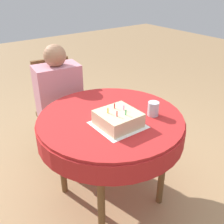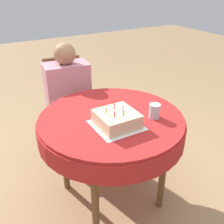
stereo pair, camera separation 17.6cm
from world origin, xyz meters
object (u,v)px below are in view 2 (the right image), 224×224
birthday_cake (117,119)px  drinking_glass (155,111)px  person (68,91)px  chair (67,104)px

birthday_cake → drinking_glass: 0.28m
person → birthday_cake: 0.89m
chair → drinking_glass: 1.09m
chair → drinking_glass: chair is taller
person → birthday_cake: size_ratio=4.44×
chair → birthday_cake: 1.03m
chair → drinking_glass: size_ratio=9.37×
chair → drinking_glass: bearing=-68.1°
person → birthday_cake: person is taller
drinking_glass → birthday_cake: bearing=172.4°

